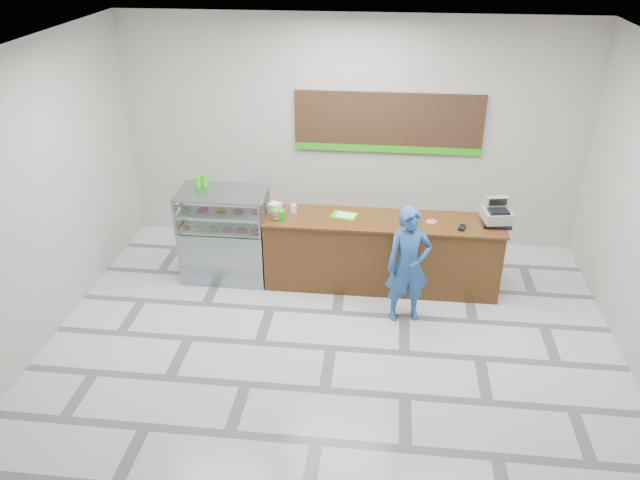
# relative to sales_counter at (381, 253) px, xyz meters

# --- Properties ---
(floor) EXTENTS (7.00, 7.00, 0.00)m
(floor) POSITION_rel_sales_counter_xyz_m (-0.55, -1.55, -0.52)
(floor) COLOR silver
(floor) RESTS_ON ground
(back_wall) EXTENTS (7.00, 0.00, 7.00)m
(back_wall) POSITION_rel_sales_counter_xyz_m (-0.55, 1.45, 1.23)
(back_wall) COLOR #B7B2A8
(back_wall) RESTS_ON floor
(ceiling) EXTENTS (7.00, 7.00, 0.00)m
(ceiling) POSITION_rel_sales_counter_xyz_m (-0.55, -1.55, 2.98)
(ceiling) COLOR silver
(ceiling) RESTS_ON back_wall
(sales_counter) EXTENTS (3.26, 0.76, 1.03)m
(sales_counter) POSITION_rel_sales_counter_xyz_m (0.00, 0.00, 0.00)
(sales_counter) COLOR #5D3714
(sales_counter) RESTS_ON floor
(display_case) EXTENTS (1.22, 0.72, 1.33)m
(display_case) POSITION_rel_sales_counter_xyz_m (-2.22, -0.00, 0.16)
(display_case) COLOR gray
(display_case) RESTS_ON floor
(menu_board) EXTENTS (2.80, 0.06, 0.90)m
(menu_board) POSITION_rel_sales_counter_xyz_m (-0.00, 1.41, 1.42)
(menu_board) COLOR black
(menu_board) RESTS_ON back_wall
(cash_register) EXTENTS (0.42, 0.44, 0.34)m
(cash_register) POSITION_rel_sales_counter_xyz_m (1.50, 0.05, 0.64)
(cash_register) COLOR black
(cash_register) RESTS_ON sales_counter
(card_terminal) EXTENTS (0.12, 0.17, 0.04)m
(card_terminal) POSITION_rel_sales_counter_xyz_m (1.04, -0.17, 0.53)
(card_terminal) COLOR black
(card_terminal) RESTS_ON sales_counter
(serving_tray) EXTENTS (0.38, 0.31, 0.02)m
(serving_tray) POSITION_rel_sales_counter_xyz_m (-0.53, 0.05, 0.52)
(serving_tray) COLOR #52DA00
(serving_tray) RESTS_ON sales_counter
(napkin_box) EXTENTS (0.20, 0.20, 0.13)m
(napkin_box) POSITION_rel_sales_counter_xyz_m (-1.50, 0.07, 0.58)
(napkin_box) COLOR white
(napkin_box) RESTS_ON sales_counter
(straw_cup) EXTENTS (0.08, 0.08, 0.12)m
(straw_cup) POSITION_rel_sales_counter_xyz_m (-1.24, 0.09, 0.57)
(straw_cup) COLOR silver
(straw_cup) RESTS_ON sales_counter
(promo_box) EXTENTS (0.18, 0.14, 0.14)m
(promo_box) POSITION_rel_sales_counter_xyz_m (-1.41, -0.16, 0.58)
(promo_box) COLOR #2AB513
(promo_box) RESTS_ON sales_counter
(donut_decal) EXTENTS (0.16, 0.16, 0.00)m
(donut_decal) POSITION_rel_sales_counter_xyz_m (0.64, 0.00, 0.52)
(donut_decal) COLOR #DA5178
(donut_decal) RESTS_ON sales_counter
(green_cup_left) EXTENTS (0.09, 0.09, 0.14)m
(green_cup_left) POSITION_rel_sales_counter_xyz_m (-2.59, 0.15, 0.89)
(green_cup_left) COLOR #2AB513
(green_cup_left) RESTS_ON display_case
(green_cup_right) EXTENTS (0.10, 0.10, 0.16)m
(green_cup_right) POSITION_rel_sales_counter_xyz_m (-2.50, 0.20, 0.89)
(green_cup_right) COLOR #2AB513
(green_cup_right) RESTS_ON display_case
(customer) EXTENTS (0.64, 0.49, 1.56)m
(customer) POSITION_rel_sales_counter_xyz_m (0.35, -0.77, 0.26)
(customer) COLOR #27569A
(customer) RESTS_ON floor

